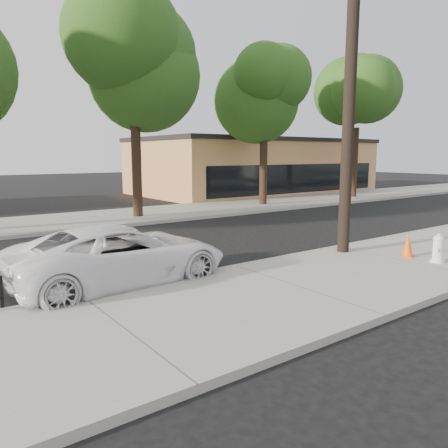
# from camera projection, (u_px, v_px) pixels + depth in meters

# --- Properties ---
(ground) EXTENTS (120.00, 120.00, 0.00)m
(ground) POSITION_uv_depth(u_px,v_px,m) (191.00, 256.00, 12.97)
(ground) COLOR black
(ground) RESTS_ON ground
(near_sidewalk) EXTENTS (90.00, 4.40, 0.15)m
(near_sidewalk) POSITION_uv_depth(u_px,v_px,m) (296.00, 289.00, 9.54)
(near_sidewalk) COLOR gray
(near_sidewalk) RESTS_ON ground
(far_sidewalk) EXTENTS (90.00, 5.00, 0.15)m
(far_sidewalk) POSITION_uv_depth(u_px,v_px,m) (91.00, 220.00, 19.71)
(far_sidewalk) COLOR gray
(far_sidewalk) RESTS_ON ground
(curb_near) EXTENTS (90.00, 0.12, 0.16)m
(curb_near) POSITION_uv_depth(u_px,v_px,m) (234.00, 268.00, 11.29)
(curb_near) COLOR #9E9B93
(curb_near) RESTS_ON ground
(building_main) EXTENTS (18.00, 10.00, 4.00)m
(building_main) POSITION_uv_depth(u_px,v_px,m) (254.00, 167.00, 34.75)
(building_main) COLOR #AF7F48
(building_main) RESTS_ON ground
(utility_pole) EXTENTS (1.40, 0.34, 9.00)m
(utility_pole) POSITION_uv_depth(u_px,v_px,m) (350.00, 92.00, 12.20)
(utility_pole) COLOR black
(utility_pole) RESTS_ON near_sidewalk
(tree_c) EXTENTS (4.96, 4.80, 9.55)m
(tree_c) POSITION_uv_depth(u_px,v_px,m) (139.00, 64.00, 19.25)
(tree_c) COLOR black
(tree_c) RESTS_ON far_sidewalk
(tree_d) EXTENTS (4.50, 4.35, 8.75)m
(tree_d) POSITION_uv_depth(u_px,v_px,m) (269.00, 93.00, 24.27)
(tree_d) COLOR black
(tree_d) RESTS_ON far_sidewalk
(tree_e) EXTENTS (4.80, 4.65, 9.25)m
(tree_e) POSITION_uv_depth(u_px,v_px,m) (361.00, 98.00, 28.75)
(tree_e) COLOR black
(tree_e) RESTS_ON far_sidewalk
(police_cruiser) EXTENTS (5.16, 2.56, 1.40)m
(police_cruiser) POSITION_uv_depth(u_px,v_px,m) (121.00, 255.00, 10.04)
(police_cruiser) COLOR white
(police_cruiser) RESTS_ON ground
(fire_hydrant) EXTENTS (0.39, 0.36, 0.74)m
(fire_hydrant) POSITION_uv_depth(u_px,v_px,m) (438.00, 249.00, 11.54)
(fire_hydrant) COLOR white
(fire_hydrant) RESTS_ON near_sidewalk
(traffic_cone) EXTENTS (0.43, 0.43, 0.66)m
(traffic_cone) POSITION_uv_depth(u_px,v_px,m) (408.00, 245.00, 12.19)
(traffic_cone) COLOR #FF5B0D
(traffic_cone) RESTS_ON near_sidewalk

